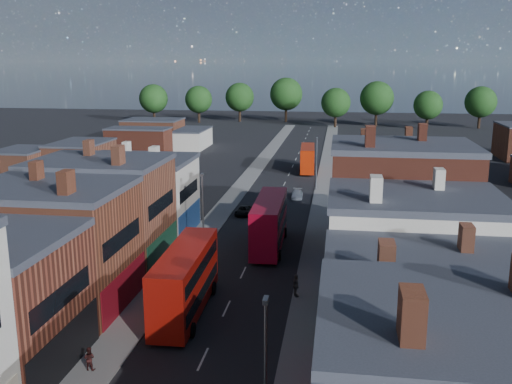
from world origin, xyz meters
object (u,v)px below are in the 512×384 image
(bus_2, at_px, (308,158))
(ped_3, at_px, (296,286))
(bus_1, at_px, (269,222))
(bus_0, at_px, (185,279))
(car_3, at_px, (297,194))
(car_2, at_px, (244,211))
(ped_1, at_px, (89,358))

(bus_2, relative_size, ped_3, 5.40)
(bus_1, bearing_deg, bus_2, 86.82)
(bus_0, xyz_separation_m, car_3, (5.70, 39.78, -2.25))
(car_3, height_order, ped_3, ped_3)
(bus_0, height_order, bus_1, bus_1)
(bus_0, bearing_deg, car_2, 89.47)
(ped_1, height_order, ped_3, ped_3)
(bus_2, bearing_deg, ped_3, -90.42)
(ped_3, bearing_deg, bus_2, -21.89)
(bus_1, relative_size, ped_1, 7.94)
(car_2, bearing_deg, bus_0, -85.69)
(bus_2, xyz_separation_m, ped_3, (2.28, -56.23, -1.34))
(car_2, bearing_deg, bus_1, -65.59)
(car_3, bearing_deg, car_2, -123.25)
(bus_2, xyz_separation_m, car_2, (-6.38, -30.79, -1.89))
(bus_1, xyz_separation_m, ped_3, (3.80, -12.70, -1.74))
(bus_2, relative_size, car_3, 2.73)
(bus_2, height_order, car_3, bus_2)
(car_2, distance_m, car_3, 11.85)
(car_3, bearing_deg, ped_1, -103.16)
(bus_0, bearing_deg, car_3, 80.51)
(bus_0, distance_m, car_2, 29.72)
(ped_1, xyz_separation_m, ped_3, (12.07, 13.42, 0.21))
(bus_2, distance_m, ped_1, 70.34)
(ped_3, bearing_deg, bus_0, 92.79)
(bus_0, relative_size, bus_2, 1.15)
(bus_1, distance_m, ped_1, 27.47)
(bus_1, xyz_separation_m, car_3, (1.25, 22.88, -2.28))
(car_2, height_order, car_3, car_3)
(bus_2, height_order, ped_3, bus_2)
(bus_1, height_order, ped_1, bus_1)
(car_3, bearing_deg, bus_1, -95.30)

